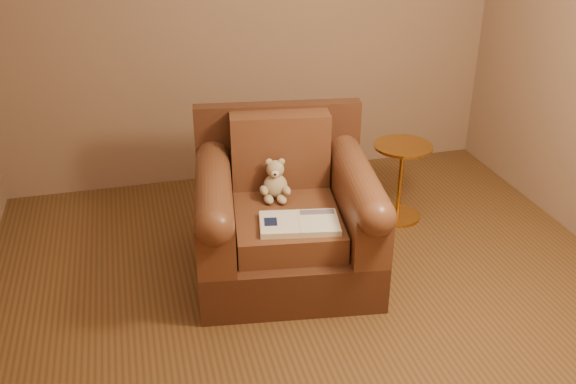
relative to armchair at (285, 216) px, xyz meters
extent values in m
plane|color=brown|center=(0.11, -0.52, -0.38)|extent=(4.00, 4.00, 0.00)
cube|color=#8E6D57|center=(0.11, 1.48, 0.97)|extent=(4.00, 0.02, 2.70)
cube|color=#462617|center=(-0.01, -0.05, -0.23)|extent=(1.22, 1.18, 0.31)
cube|color=#462617|center=(0.06, 0.41, 0.26)|extent=(1.09, 0.26, 0.68)
cube|color=brown|center=(-0.01, -0.10, 0.01)|extent=(0.73, 0.84, 0.16)
cube|color=brown|center=(0.04, 0.27, 0.33)|extent=(0.65, 0.26, 0.49)
cube|color=brown|center=(-0.45, -0.04, 0.10)|extent=(0.34, 0.95, 0.35)
cube|color=brown|center=(0.42, -0.16, 0.10)|extent=(0.34, 0.95, 0.35)
cylinder|color=brown|center=(-0.45, -0.04, 0.27)|extent=(0.34, 0.95, 0.22)
cylinder|color=brown|center=(0.42, -0.16, 0.27)|extent=(0.34, 0.95, 0.22)
ellipsoid|color=tan|center=(-0.03, 0.11, 0.16)|extent=(0.15, 0.14, 0.16)
sphere|color=tan|center=(-0.03, 0.12, 0.28)|extent=(0.11, 0.11, 0.11)
ellipsoid|color=tan|center=(-0.07, 0.13, 0.32)|extent=(0.05, 0.03, 0.05)
ellipsoid|color=tan|center=(0.01, 0.11, 0.32)|extent=(0.05, 0.03, 0.05)
ellipsoid|color=beige|center=(-0.05, 0.07, 0.27)|extent=(0.05, 0.04, 0.05)
sphere|color=black|center=(-0.05, 0.05, 0.27)|extent=(0.02, 0.02, 0.02)
ellipsoid|color=tan|center=(-0.12, 0.07, 0.16)|extent=(0.05, 0.10, 0.05)
ellipsoid|color=tan|center=(0.02, 0.03, 0.16)|extent=(0.05, 0.10, 0.05)
ellipsoid|color=tan|center=(-0.10, 0.03, 0.11)|extent=(0.06, 0.10, 0.05)
ellipsoid|color=tan|center=(-0.02, 0.01, 0.11)|extent=(0.06, 0.10, 0.05)
cube|color=beige|center=(0.01, -0.30, 0.11)|extent=(0.50, 0.36, 0.03)
cube|color=white|center=(-0.10, -0.28, 0.12)|extent=(0.27, 0.31, 0.00)
cube|color=white|center=(0.12, -0.32, 0.12)|extent=(0.27, 0.31, 0.00)
cube|color=beige|center=(0.01, -0.30, 0.12)|extent=(0.06, 0.27, 0.00)
cube|color=#0F1638|center=(-0.15, -0.27, 0.13)|extent=(0.09, 0.11, 0.00)
cube|color=slate|center=(0.14, -0.22, 0.13)|extent=(0.21, 0.09, 0.00)
cylinder|color=gold|center=(0.98, 0.44, -0.37)|extent=(0.33, 0.33, 0.03)
cylinder|color=gold|center=(0.98, 0.44, -0.09)|extent=(0.03, 0.03, 0.54)
cylinder|color=gold|center=(0.98, 0.44, 0.20)|extent=(0.42, 0.42, 0.02)
cylinder|color=gold|center=(0.98, 0.44, 0.18)|extent=(0.03, 0.03, 0.02)
camera|label=1|loc=(-0.87, -3.43, 1.96)|focal=40.00mm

